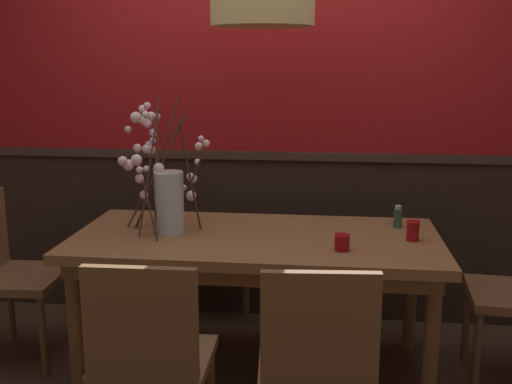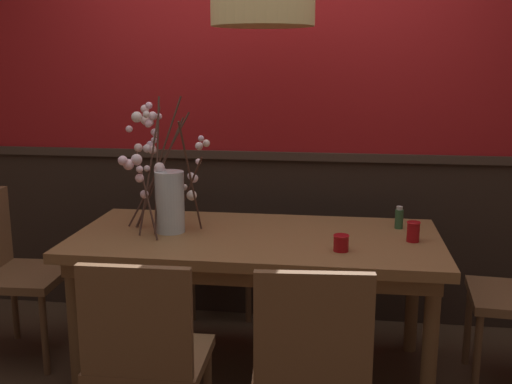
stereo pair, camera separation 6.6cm
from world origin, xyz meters
TOP-DOWN VIEW (x-y plane):
  - ground_plane at (0.00, 0.00)m, footprint 24.00×24.00m
  - back_wall at (0.00, 0.79)m, footprint 4.53×0.14m
  - dining_table at (0.00, 0.00)m, footprint 1.84×0.88m
  - chair_near_side_right at (0.33, -0.87)m, footprint 0.46×0.45m
  - chair_head_west_end at (-1.33, -0.01)m, footprint 0.44×0.47m
  - chair_near_side_left at (-0.31, -0.85)m, footprint 0.45×0.41m
  - chair_far_side_left at (-0.32, 0.84)m, footprint 0.44×0.43m
  - vase_with_blossoms at (-0.47, 0.02)m, footprint 0.47×0.53m
  - candle_holder_nearer_center at (0.42, -0.21)m, footprint 0.08×0.08m
  - candle_holder_nearer_edge at (0.77, -0.01)m, footprint 0.07×0.07m
  - condiment_bottle at (0.72, 0.23)m, footprint 0.04×0.04m

SIDE VIEW (x-z plane):
  - ground_plane at x=0.00m, z-range 0.00..0.00m
  - chair_near_side_left at x=-0.31m, z-range 0.06..0.95m
  - chair_near_side_right at x=0.33m, z-range 0.06..0.97m
  - chair_head_west_end at x=-1.33m, z-range 0.06..0.97m
  - chair_far_side_left at x=-0.32m, z-range 0.06..1.01m
  - dining_table at x=0.00m, z-range 0.29..1.03m
  - candle_holder_nearer_center at x=0.42m, z-range 0.74..0.82m
  - candle_holder_nearer_edge at x=0.77m, z-range 0.74..0.84m
  - condiment_bottle at x=0.72m, z-range 0.74..0.86m
  - vase_with_blossoms at x=-0.47m, z-range 0.62..1.30m
  - back_wall at x=0.00m, z-range -0.01..2.65m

